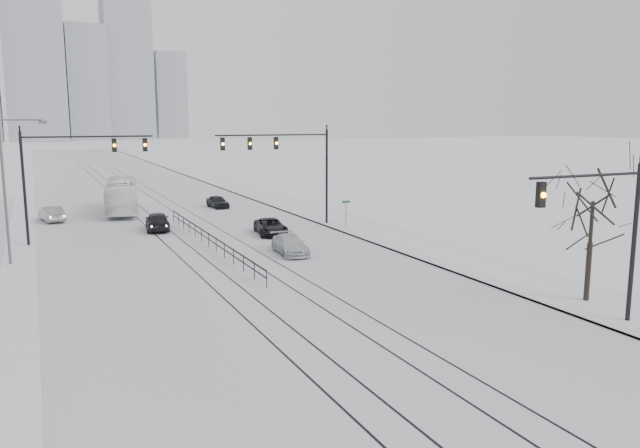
% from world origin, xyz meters
% --- Properties ---
extents(road, '(22.00, 260.00, 0.02)m').
position_xyz_m(road, '(0.00, 60.00, 0.01)').
color(road, silver).
rests_on(road, ground).
extents(sidewalk_east, '(5.00, 260.00, 0.16)m').
position_xyz_m(sidewalk_east, '(13.50, 60.00, 0.08)').
color(sidewalk_east, silver).
rests_on(sidewalk_east, ground).
extents(curb, '(0.10, 260.00, 0.12)m').
position_xyz_m(curb, '(11.05, 60.00, 0.06)').
color(curb, gray).
rests_on(curb, ground).
extents(tram_rails, '(5.30, 180.00, 0.01)m').
position_xyz_m(tram_rails, '(-0.00, 40.00, 0.02)').
color(tram_rails, black).
rests_on(tram_rails, ground).
extents(skyline, '(96.00, 48.00, 72.00)m').
position_xyz_m(skyline, '(5.02, 273.63, 30.65)').
color(skyline, '#969AA4').
rests_on(skyline, ground).
extents(traffic_mast_near, '(6.10, 0.37, 7.00)m').
position_xyz_m(traffic_mast_near, '(10.79, 6.00, 4.56)').
color(traffic_mast_near, black).
rests_on(traffic_mast_near, ground).
extents(traffic_mast_ne, '(9.60, 0.37, 8.00)m').
position_xyz_m(traffic_mast_ne, '(8.15, 34.99, 5.76)').
color(traffic_mast_ne, black).
rests_on(traffic_mast_ne, ground).
extents(traffic_mast_nw, '(9.10, 0.37, 8.00)m').
position_xyz_m(traffic_mast_nw, '(-8.52, 36.00, 5.57)').
color(traffic_mast_nw, black).
rests_on(traffic_mast_nw, ground).
extents(street_light_west, '(2.73, 0.25, 9.00)m').
position_xyz_m(street_light_west, '(-12.20, 30.00, 5.21)').
color(street_light_west, '#595B60').
rests_on(street_light_west, ground).
extents(bare_tree, '(4.40, 4.40, 6.10)m').
position_xyz_m(bare_tree, '(13.20, 9.00, 4.49)').
color(bare_tree, black).
rests_on(bare_tree, ground).
extents(median_fence, '(0.06, 24.00, 1.00)m').
position_xyz_m(median_fence, '(0.00, 30.00, 0.53)').
color(median_fence, black).
rests_on(median_fence, ground).
extents(street_sign, '(0.70, 0.06, 2.40)m').
position_xyz_m(street_sign, '(11.80, 32.00, 1.61)').
color(street_sign, '#595B60').
rests_on(street_sign, ground).
extents(sedan_sb_inner, '(2.34, 4.65, 1.52)m').
position_xyz_m(sedan_sb_inner, '(-2.06, 38.11, 0.76)').
color(sedan_sb_inner, black).
rests_on(sedan_sb_inner, ground).
extents(sedan_sb_outer, '(2.20, 4.29, 1.35)m').
position_xyz_m(sedan_sb_outer, '(-9.67, 46.44, 0.67)').
color(sedan_sb_outer, gray).
rests_on(sedan_sb_outer, ground).
extents(sedan_nb_front, '(2.74, 4.75, 1.24)m').
position_xyz_m(sedan_nb_front, '(5.56, 32.57, 0.62)').
color(sedan_nb_front, black).
rests_on(sedan_nb_front, ground).
extents(sedan_nb_right, '(2.10, 4.42, 1.24)m').
position_xyz_m(sedan_nb_right, '(4.30, 25.39, 0.62)').
color(sedan_nb_right, silver).
rests_on(sedan_nb_right, ground).
extents(sedan_nb_far, '(1.80, 3.73, 1.23)m').
position_xyz_m(sedan_nb_far, '(5.85, 48.88, 0.62)').
color(sedan_nb_far, black).
rests_on(sedan_nb_far, ground).
extents(box_truck, '(4.32, 11.68, 3.18)m').
position_xyz_m(box_truck, '(-3.35, 49.38, 1.59)').
color(box_truck, white).
rests_on(box_truck, ground).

